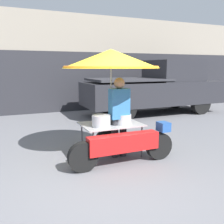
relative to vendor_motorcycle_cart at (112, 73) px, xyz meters
name	(u,v)px	position (x,y,z in m)	size (l,w,h in m)	color
ground_plane	(110,184)	(-0.54, -1.14, -1.68)	(36.00, 36.00, 0.00)	slate
shopfront_building	(39,64)	(-0.54, 6.54, 0.26)	(28.00, 2.06, 3.89)	gray
vendor_motorcycle_cart	(112,73)	(0.00, 0.00, 0.00)	(2.08, 1.89, 2.14)	black
vendor_person	(119,113)	(0.11, -0.08, -0.79)	(0.38, 0.22, 1.59)	#2D2D33
pickup_truck	(157,88)	(3.49, 3.68, -0.69)	(5.45, 1.86, 2.05)	black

